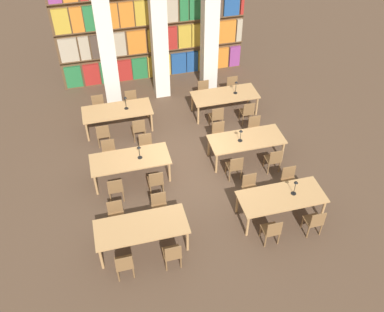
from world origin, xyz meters
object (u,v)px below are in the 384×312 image
object	(u,v)px
chair_7	(289,180)
chair_21	(204,92)
chair_2	(172,254)
chair_16	(103,134)
pillar_center	(158,17)
chair_8	(115,188)
chair_9	(109,153)
chair_15	(255,128)
chair_13	(219,134)
desk_lamp_2	(241,133)
reading_table_0	(141,228)
desk_lamp_4	(236,85)
chair_0	(124,264)
chair_14	(274,159)
chair_23	(233,88)
chair_5	(250,188)
chair_20	(217,116)
chair_4	(272,230)
reading_table_1	(281,198)
chair_17	(99,107)
reading_table_2	(130,161)
chair_12	(235,166)
reading_table_4	(117,112)
pillar_right	(210,12)
reading_table_3	(246,141)
chair_1	(116,215)
chair_6	(314,221)
desk_lamp_0	(295,185)
chair_11	(146,147)
desk_lamp_1	(139,150)
pillar_left	(103,23)
chair_18	(139,128)
chair_22	(247,112)
chair_3	(160,207)
desk_lamp_3	(125,100)
reading_table_5	(225,96)

from	to	relation	value
chair_7	chair_21	size ratio (longest dim) A/B	1.00
chair_2	chair_16	size ratio (longest dim) A/B	1.00
pillar_center	chair_8	world-z (taller)	pillar_center
chair_9	chair_15	xyz separation A→B (m)	(4.73, 0.02, 0.00)
chair_13	desk_lamp_2	world-z (taller)	desk_lamp_2
reading_table_0	desk_lamp_4	world-z (taller)	desk_lamp_4
pillar_center	chair_0	world-z (taller)	pillar_center
chair_15	chair_0	bearing A→B (deg)	40.43
chair_8	chair_14	xyz separation A→B (m)	(4.73, 0.02, 0.00)
chair_0	chair_23	bearing A→B (deg)	53.40
chair_5	chair_20	size ratio (longest dim) A/B	1.00
chair_14	desk_lamp_4	size ratio (longest dim) A/B	1.79
pillar_center	chair_4	xyz separation A→B (m)	(1.30, -7.55, -2.53)
reading_table_1	chair_8	world-z (taller)	chair_8
chair_8	chair_17	distance (m)	4.08
reading_table_2	chair_12	world-z (taller)	chair_12
chair_15	desk_lamp_2	xyz separation A→B (m)	(-0.82, -0.81, 0.58)
reading_table_4	chair_17	bearing A→B (deg)	126.42
pillar_right	chair_7	size ratio (longest dim) A/B	6.90
reading_table_3	chair_14	bearing A→B (deg)	-52.30
chair_1	chair_6	size ratio (longest dim) A/B	1.00
chair_16	desk_lamp_0	bearing A→B (deg)	-42.28
chair_2	chair_14	world-z (taller)	same
chair_11	pillar_right	bearing A→B (deg)	-130.65
chair_9	reading_table_4	world-z (taller)	chair_9
reading_table_3	chair_15	distance (m)	1.01
chair_1	chair_11	distance (m)	2.83
chair_14	chair_12	bearing A→B (deg)	180.00
desk_lamp_1	pillar_left	bearing A→B (deg)	94.33
reading_table_1	desk_lamp_0	bearing A→B (deg)	1.54
reading_table_0	chair_21	world-z (taller)	chair_21
reading_table_1	chair_11	world-z (taller)	chair_11
chair_2	desk_lamp_2	distance (m)	4.39
pillar_left	chair_14	distance (m)	7.06
chair_5	desk_lamp_1	distance (m)	3.31
chair_2	chair_18	size ratio (longest dim) A/B	1.00
chair_1	chair_18	size ratio (longest dim) A/B	1.00
pillar_left	chair_22	world-z (taller)	pillar_left
chair_3	desk_lamp_3	distance (m)	4.34
chair_9	chair_1	bearing A→B (deg)	87.78
chair_2	chair_12	xyz separation A→B (m)	(2.45, 2.56, 0.00)
reading_table_5	reading_table_3	bearing A→B (deg)	-92.55
chair_2	chair_7	bearing A→B (deg)	23.34
chair_13	reading_table_1	bearing A→B (deg)	102.10
chair_20	chair_9	bearing A→B (deg)	-165.53
chair_2	chair_22	size ratio (longest dim) A/B	1.00
chair_23	chair_8	bearing A→B (deg)	40.22
chair_14	desk_lamp_2	distance (m)	1.25
chair_21	chair_17	bearing A→B (deg)	-0.14
chair_14	chair_17	bearing A→B (deg)	139.86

